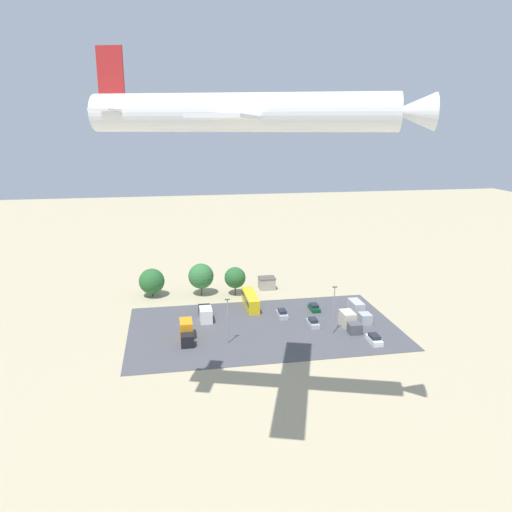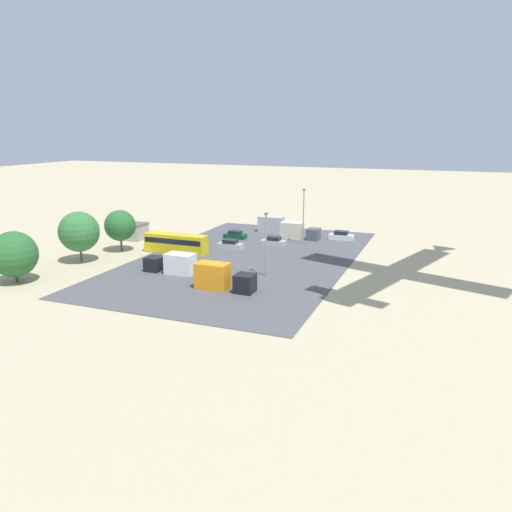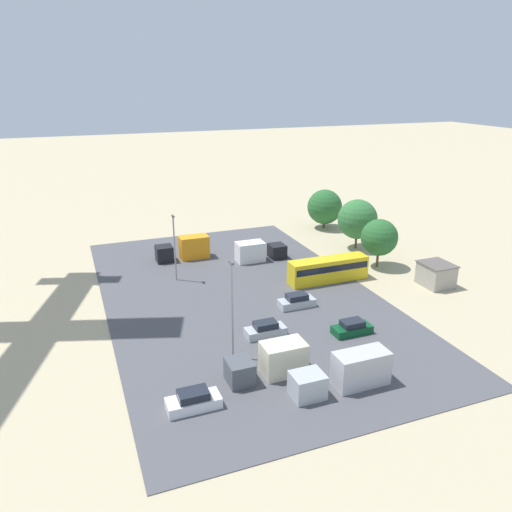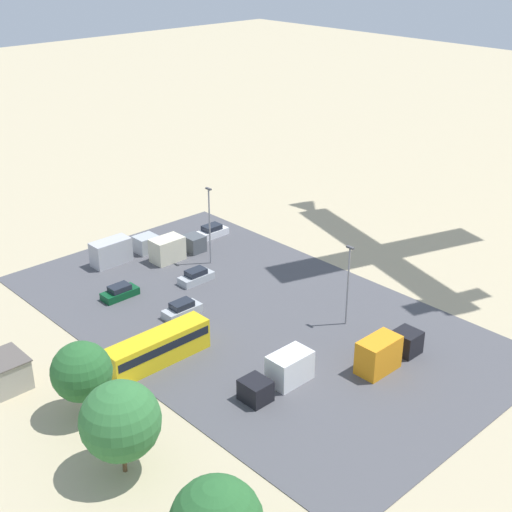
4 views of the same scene
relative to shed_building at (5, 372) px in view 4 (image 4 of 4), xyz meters
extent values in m
plane|color=tan|center=(5.82, 15.90, -1.55)|extent=(400.00, 400.00, 0.00)
cube|color=#4C4C51|center=(5.82, 25.32, -1.51)|extent=(55.50, 32.66, 0.08)
cube|color=#9E998E|center=(0.00, 0.00, -0.07)|extent=(4.02, 3.56, 2.96)
cube|color=#59514C|center=(0.00, 0.00, 1.47)|extent=(4.26, 3.80, 0.12)
cube|color=gold|center=(6.42, 12.59, 0.11)|extent=(2.53, 11.03, 3.15)
cube|color=black|center=(6.42, 12.59, 0.67)|extent=(2.57, 10.59, 0.88)
cube|color=#ADB2B7|center=(-4.66, 26.20, -1.01)|extent=(1.86, 4.33, 0.92)
cube|color=#1E232D|center=(-4.66, 26.20, -0.21)|extent=(1.56, 2.43, 0.68)
cube|color=#ADB2B7|center=(0.58, 20.02, -1.00)|extent=(1.90, 4.38, 0.94)
cube|color=#1E232D|center=(0.58, 20.02, -0.18)|extent=(1.60, 2.45, 0.69)
cube|color=silver|center=(-13.98, 36.44, -0.99)|extent=(1.99, 4.52, 0.95)
cube|color=#1E232D|center=(-13.98, 36.44, -0.17)|extent=(1.67, 2.53, 0.69)
cube|color=#0C4723|center=(-7.57, 17.35, -1.03)|extent=(1.91, 4.25, 0.87)
cube|color=#1E232D|center=(-7.57, 17.35, -0.28)|extent=(1.60, 2.38, 0.64)
cube|color=black|center=(21.87, 31.68, -0.28)|extent=(2.46, 2.42, 2.38)
cube|color=orange|center=(21.87, 27.11, 0.23)|extent=(2.46, 4.30, 3.40)
cube|color=#4C5156|center=(-11.82, 31.61, -0.40)|extent=(2.59, 2.27, 2.14)
cube|color=beige|center=(-11.82, 27.32, 0.06)|extent=(2.59, 4.04, 3.06)
cube|color=black|center=(17.35, 15.33, -0.44)|extent=(2.57, 2.31, 2.06)
cube|color=white|center=(17.35, 19.69, 0.00)|extent=(2.57, 4.11, 2.94)
cube|color=#ADB2B7|center=(-15.93, 26.90, -0.37)|extent=(2.35, 2.80, 2.20)
cube|color=#B2B2B7|center=(-15.93, 21.61, 0.11)|extent=(2.35, 4.97, 3.15)
cylinder|color=brown|center=(17.02, 1.64, -0.31)|extent=(0.36, 0.36, 2.48)
sphere|color=#337038|center=(17.02, 1.64, 3.29)|extent=(6.29, 6.29, 6.29)
cylinder|color=brown|center=(8.70, 3.18, -0.31)|extent=(0.36, 0.36, 2.48)
sphere|color=#28602D|center=(8.70, 3.18, 2.91)|extent=(5.27, 5.27, 5.27)
cylinder|color=gray|center=(-7.50, 30.81, 3.40)|extent=(0.20, 0.20, 9.74)
cube|color=#4C4C51|center=(-7.50, 30.81, 8.45)|extent=(0.90, 0.28, 0.20)
cylinder|color=gray|center=(14.06, 31.64, 2.92)|extent=(0.20, 0.20, 8.78)
cube|color=#4C4C51|center=(14.06, 31.64, 7.49)|extent=(0.90, 0.28, 0.20)
camera|label=1|loc=(24.54, 120.58, 39.33)|focal=35.00mm
camera|label=2|loc=(77.83, 55.17, 18.73)|focal=35.00mm
camera|label=3|loc=(-48.33, 44.16, 24.53)|focal=35.00mm
camera|label=4|loc=(55.80, -20.66, 37.23)|focal=50.00mm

